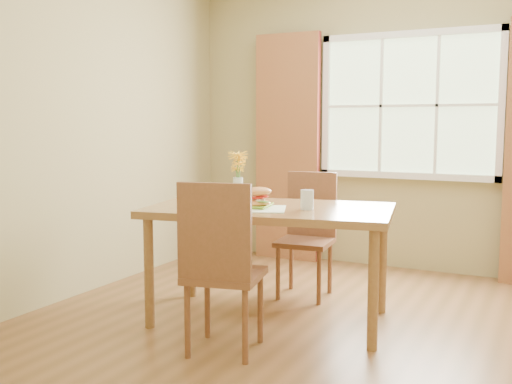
{
  "coord_description": "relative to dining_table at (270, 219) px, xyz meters",
  "views": [
    {
      "loc": [
        1.23,
        -3.59,
        1.36
      ],
      "look_at": [
        -0.58,
        -0.03,
        0.89
      ],
      "focal_mm": 42.0,
      "sensor_mm": 36.0,
      "label": 1
    }
  ],
  "objects": [
    {
      "name": "room",
      "position": [
        0.49,
        -0.02,
        0.64
      ],
      "size": [
        4.24,
        3.84,
        2.74
      ],
      "color": "brown",
      "rests_on": "ground"
    },
    {
      "name": "window",
      "position": [
        0.49,
        1.86,
        0.79
      ],
      "size": [
        1.62,
        0.06,
        1.32
      ],
      "color": "beige",
      "rests_on": "room"
    },
    {
      "name": "curtain_left",
      "position": [
        -0.66,
        1.76,
        0.39
      ],
      "size": [
        0.65,
        0.08,
        2.2
      ],
      "primitive_type": "cube",
      "color": "maroon",
      "rests_on": "room"
    },
    {
      "name": "dining_table",
      "position": [
        0.0,
        0.0,
        0.0
      ],
      "size": [
        1.76,
        1.2,
        0.79
      ],
      "rotation": [
        0.0,
        0.0,
        0.19
      ],
      "color": "brown",
      "rests_on": "room"
    },
    {
      "name": "chair_near",
      "position": [
        0.02,
        -0.71,
        -0.14
      ],
      "size": [
        0.51,
        0.51,
        1.02
      ],
      "rotation": [
        0.0,
        0.0,
        0.21
      ],
      "color": "brown",
      "rests_on": "room"
    },
    {
      "name": "chair_far",
      "position": [
        -0.01,
        0.7,
        -0.18
      ],
      "size": [
        0.44,
        0.44,
        0.96
      ],
      "rotation": [
        0.0,
        0.0,
        0.1
      ],
      "color": "brown",
      "rests_on": "room"
    },
    {
      "name": "placemat",
      "position": [
        -0.06,
        -0.17,
        0.08
      ],
      "size": [
        0.54,
        0.47,
        0.01
      ],
      "primitive_type": "cube",
      "rotation": [
        0.0,
        0.0,
        0.38
      ],
      "color": "#E4F2CD",
      "rests_on": "dining_table"
    },
    {
      "name": "plate",
      "position": [
        -0.08,
        -0.1,
        0.09
      ],
      "size": [
        0.26,
        0.26,
        0.01
      ],
      "primitive_type": "cube",
      "rotation": [
        0.0,
        0.0,
        0.16
      ],
      "color": "#84B52D",
      "rests_on": "placemat"
    },
    {
      "name": "croissant_sandwich",
      "position": [
        -0.02,
        -0.14,
        0.16
      ],
      "size": [
        0.21,
        0.19,
        0.13
      ],
      "rotation": [
        0.0,
        0.0,
        0.56
      ],
      "color": "#FB9D55",
      "rests_on": "plate"
    },
    {
      "name": "water_glass",
      "position": [
        0.27,
        -0.01,
        0.14
      ],
      "size": [
        0.09,
        0.09,
        0.13
      ],
      "color": "silver",
      "rests_on": "dining_table"
    },
    {
      "name": "flower_vase",
      "position": [
        -0.3,
        0.1,
        0.31
      ],
      "size": [
        0.15,
        0.15,
        0.36
      ],
      "color": "silver",
      "rests_on": "dining_table"
    }
  ]
}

